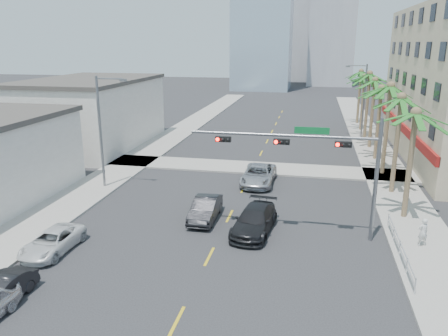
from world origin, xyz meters
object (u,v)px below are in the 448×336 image
car_lane_left (205,209)px  car_parked_mid (0,291)px  car_lane_center (258,175)px  pedestrian (423,232)px  car_parked_far (52,241)px  car_lane_right (254,220)px  traffic_signal_mast (321,156)px

car_lane_left → car_parked_mid: bearing=-121.3°
car_lane_center → pedestrian: pedestrian is taller
car_parked_far → car_lane_left: size_ratio=1.00×
car_lane_right → car_parked_mid: bearing=-129.5°
car_lane_right → traffic_signal_mast: bearing=8.5°
pedestrian → car_lane_right: bearing=-21.7°
car_parked_mid → car_lane_center: size_ratio=0.67×
traffic_signal_mast → car_parked_far: traffic_signal_mast is taller
traffic_signal_mast → car_lane_right: 5.72m
car_parked_mid → pedestrian: (19.98, 9.81, 0.36)m
car_parked_far → car_lane_right: bearing=26.1°
traffic_signal_mast → car_lane_left: traffic_signal_mast is taller
car_parked_far → car_lane_left: 9.69m
car_lane_center → pedestrian: size_ratio=3.36×
car_lane_left → car_lane_right: car_lane_right is taller
car_parked_mid → car_lane_center: 21.85m
car_parked_far → car_parked_mid: bearing=-81.5°
car_parked_far → car_lane_center: size_ratio=0.80×
car_parked_mid → car_parked_far: (-0.63, 5.12, -0.00)m
traffic_signal_mast → car_lane_left: bearing=170.6°
car_parked_mid → car_lane_left: (6.71, 11.44, 0.12)m
car_lane_left → pedestrian: 13.37m
car_parked_far → car_lane_center: car_lane_center is taller
car_lane_right → pedestrian: (9.77, -0.26, 0.21)m
car_lane_left → car_lane_center: (2.52, 8.36, 0.04)m
car_parked_far → car_lane_right: car_lane_right is taller
traffic_signal_mast → car_lane_right: (-3.78, -0.17, -4.29)m
car_lane_center → car_lane_right: size_ratio=1.05×
car_lane_center → car_parked_mid: bearing=-113.9°
car_lane_left → pedestrian: bearing=-7.9°
car_lane_center → car_parked_far: bearing=-122.8°
traffic_signal_mast → pedestrian: traffic_signal_mast is taller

